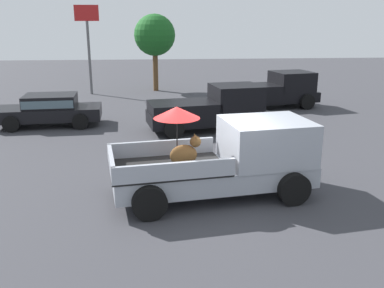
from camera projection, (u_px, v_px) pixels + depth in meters
name	position (u px, v px, depth m)	size (l,w,h in m)	color
ground_plane	(213.00, 195.00, 10.77)	(80.00, 80.00, 0.00)	#38383D
pickup_truck_main	(230.00, 158.00, 10.60)	(5.27, 2.85, 2.32)	black
pickup_truck_red	(274.00, 90.00, 21.48)	(5.06, 2.91, 1.80)	black
pickup_truck_far	(213.00, 109.00, 17.04)	(5.03, 2.78, 1.80)	black
parked_sedan_near	(50.00, 109.00, 17.72)	(4.42, 2.22, 1.33)	black
motel_sign	(88.00, 32.00, 24.69)	(1.40, 0.16, 5.19)	#59595B
tree_by_lot	(155.00, 36.00, 26.00)	(2.55, 2.55, 4.73)	brown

